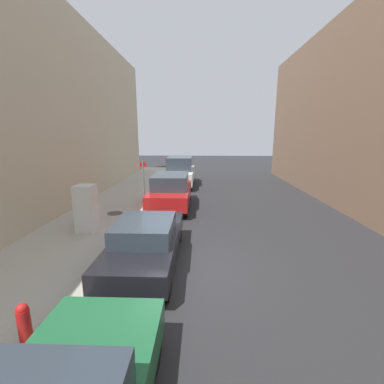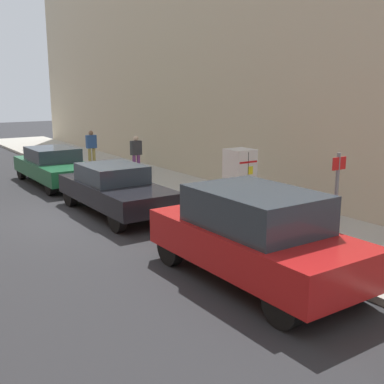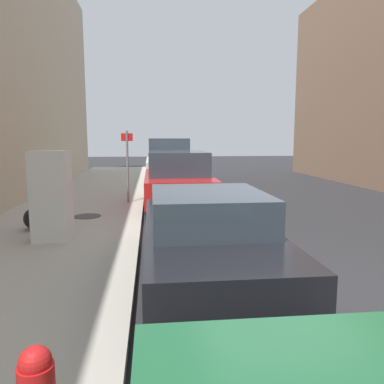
# 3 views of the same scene
# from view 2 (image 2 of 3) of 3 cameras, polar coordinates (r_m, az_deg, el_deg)

# --- Properties ---
(ground_plane) EXTENTS (80.00, 80.00, 0.00)m
(ground_plane) POSITION_cam_2_polar(r_m,az_deg,el_deg) (14.07, -13.75, -2.87)
(ground_plane) COLOR #28282B
(sidewalk_slab) EXTENTS (3.78, 44.00, 0.14)m
(sidewalk_slab) POSITION_cam_2_polar(r_m,az_deg,el_deg) (15.87, 0.13, -0.53)
(sidewalk_slab) COLOR #B2ADA0
(sidewalk_slab) RESTS_ON ground
(building_facade_near) EXTENTS (1.55, 39.60, 9.91)m
(building_facade_near) POSITION_cam_2_polar(r_m,az_deg,el_deg) (17.18, 7.84, 16.74)
(building_facade_near) COLOR beige
(building_facade_near) RESTS_ON ground
(discarded_refrigerator) EXTENTS (0.69, 0.72, 1.79)m
(discarded_refrigerator) POSITION_cam_2_polar(r_m,az_deg,el_deg) (13.56, 5.65, 1.35)
(discarded_refrigerator) COLOR white
(discarded_refrigerator) RESTS_ON sidewalk_slab
(manhole_cover) EXTENTS (0.70, 0.70, 0.02)m
(manhole_cover) POSITION_cam_2_polar(r_m,az_deg,el_deg) (12.00, 11.26, -4.64)
(manhole_cover) COLOR #47443F
(manhole_cover) RESTS_ON sidewalk_slab
(street_sign_post) EXTENTS (0.36, 0.07, 2.26)m
(street_sign_post) POSITION_cam_2_polar(r_m,az_deg,el_deg) (9.62, 16.68, -1.33)
(street_sign_post) COLOR slate
(street_sign_post) RESTS_ON sidewalk_slab
(fire_hydrant) EXTENTS (0.22, 0.22, 0.79)m
(fire_hydrant) POSITION_cam_2_polar(r_m,az_deg,el_deg) (17.52, -9.05, 2.11)
(fire_hydrant) COLOR red
(fire_hydrant) RESTS_ON sidewalk_slab
(trash_bag) EXTENTS (0.49, 0.49, 0.49)m
(trash_bag) POSITION_cam_2_polar(r_m,az_deg,el_deg) (13.44, 10.18, -1.71)
(trash_bag) COLOR black
(trash_bag) RESTS_ON sidewalk_slab
(pedestrian_walking_far) EXTENTS (0.45, 0.22, 1.56)m
(pedestrian_walking_far) POSITION_cam_2_polar(r_m,az_deg,el_deg) (22.26, -11.84, 5.42)
(pedestrian_walking_far) COLOR #A8934C
(pedestrian_walking_far) RESTS_ON sidewalk_slab
(pedestrian_standing_near) EXTENTS (0.44, 0.22, 1.54)m
(pedestrian_standing_near) POSITION_cam_2_polar(r_m,az_deg,el_deg) (19.82, -6.64, 4.72)
(pedestrian_standing_near) COLOR #7A3D7F
(pedestrian_standing_near) RESTS_ON sidewalk_slab
(parked_sedan_green) EXTENTS (1.84, 4.70, 1.37)m
(parked_sedan_green) POSITION_cam_2_polar(r_m,az_deg,el_deg) (18.87, -15.96, 3.03)
(parked_sedan_green) COLOR #1E6038
(parked_sedan_green) RESTS_ON ground
(parked_sedan_dark) EXTENTS (1.78, 4.56, 1.41)m
(parked_sedan_dark) POSITION_cam_2_polar(r_m,az_deg,el_deg) (14.04, -9.12, 0.42)
(parked_sedan_dark) COLOR black
(parked_sedan_dark) RESTS_ON ground
(parked_suv_red) EXTENTS (1.96, 4.47, 1.77)m
(parked_suv_red) POSITION_cam_2_polar(r_m,az_deg,el_deg) (9.06, 7.43, -5.02)
(parked_suv_red) COLOR red
(parked_suv_red) RESTS_ON ground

